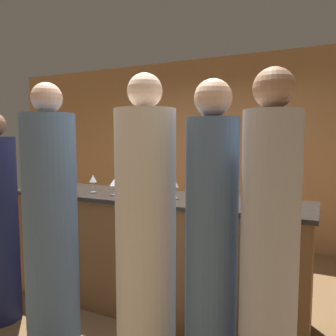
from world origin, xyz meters
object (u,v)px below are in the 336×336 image
at_px(bartender, 212,201).
at_px(guest_1, 269,262).
at_px(wine_bottle_0, 255,191).
at_px(wine_bottle_1, 72,183).
at_px(guest_0, 146,240).
at_px(guest_4, 211,247).
at_px(guest_2, 51,229).

xyz_separation_m(bartender, guest_1, (0.83, -1.57, 0.01)).
bearing_deg(guest_1, wine_bottle_0, 106.09).
xyz_separation_m(guest_1, wine_bottle_1, (-1.83, 0.53, 0.26)).
bearing_deg(guest_0, wine_bottle_0, 55.12).
bearing_deg(guest_4, bartender, 107.95).
xyz_separation_m(bartender, wine_bottle_0, (0.60, -0.76, 0.26)).
xyz_separation_m(guest_1, wine_bottle_0, (-0.24, 0.81, 0.25)).
xyz_separation_m(guest_4, wine_bottle_1, (-1.47, 0.42, 0.26)).
bearing_deg(wine_bottle_0, guest_1, -73.91).
xyz_separation_m(guest_1, guest_4, (-0.36, 0.11, -0.01)).
xyz_separation_m(guest_2, wine_bottle_1, (-0.29, 0.55, 0.26)).
relative_size(guest_0, wine_bottle_1, 6.72).
bearing_deg(wine_bottle_1, guest_1, -16.05).
bearing_deg(guest_4, wine_bottle_1, 164.18).
height_order(guest_4, wine_bottle_1, guest_4).
relative_size(guest_1, wine_bottle_0, 6.98).
bearing_deg(bartender, guest_2, 65.81).
bearing_deg(guest_4, guest_2, -173.70).
relative_size(guest_2, wine_bottle_1, 6.69).
height_order(guest_1, guest_2, guest_2).
distance_m(bartender, guest_4, 1.54).
distance_m(guest_2, wine_bottle_1, 0.67).
xyz_separation_m(guest_1, guest_2, (-1.55, -0.02, -0.00)).
relative_size(guest_1, guest_4, 1.01).
height_order(guest_0, wine_bottle_1, guest_0).
height_order(guest_0, guest_2, guest_0).
bearing_deg(wine_bottle_1, bartender, 46.21).
relative_size(guest_0, guest_1, 1.02).
height_order(guest_0, guest_1, guest_0).
height_order(guest_0, guest_4, guest_0).
relative_size(bartender, guest_4, 1.01).
relative_size(guest_1, wine_bottle_1, 6.58).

